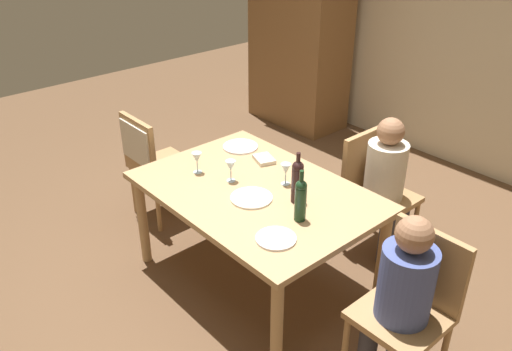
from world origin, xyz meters
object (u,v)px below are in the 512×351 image
dining_table (256,200)px  dinner_plate_host (240,147)px  chair_far_right (373,185)px  wine_glass_near_right (197,158)px  chair_left_end (148,155)px  dinner_plate_guest_right (251,198)px  person_man_bearded (388,179)px  wine_glass_near_left (231,167)px  dinner_plate_guest_left (276,238)px  person_woman_host (401,294)px  wine_bottle_dark_red (297,180)px  chair_right_end (411,299)px  wine_glass_centre (286,170)px  armoire_cabinet (300,27)px  wine_bottle_tall_green (301,199)px

dining_table → dinner_plate_host: 0.64m
chair_far_right → wine_glass_near_right: 1.31m
chair_left_end → dinner_plate_guest_right: chair_left_end is taller
chair_left_end → person_man_bearded: person_man_bearded is taller
wine_glass_near_left → dinner_plate_guest_left: 0.73m
person_woman_host → chair_far_right: bearing=-46.6°
wine_bottle_dark_red → dinner_plate_guest_left: wine_bottle_dark_red is taller
person_man_bearded → wine_glass_near_left: person_man_bearded is taller
wine_bottle_dark_red → dining_table: bearing=-162.0°
person_man_bearded → dinner_plate_host: bearing=-56.9°
wine_glass_near_left → chair_left_end: bearing=-175.8°
person_woman_host → dinner_plate_host: size_ratio=4.13×
chair_left_end → dinner_plate_guest_left: 1.66m
dinner_plate_guest_right → chair_right_end: bearing=9.9°
person_man_bearded → dinner_plate_guest_left: person_man_bearded is taller
chair_far_right → wine_glass_near_right: size_ratio=6.17×
person_man_bearded → wine_glass_centre: bearing=-22.1°
dining_table → dinner_plate_guest_left: dinner_plate_guest_left is taller
chair_far_right → person_man_bearded: size_ratio=0.84×
dinner_plate_guest_left → chair_right_end: bearing=29.2°
chair_right_end → dinner_plate_host: 1.73m
wine_glass_near_right → armoire_cabinet: bearing=120.5°
armoire_cabinet → wine_glass_near_left: armoire_cabinet is taller
person_woman_host → dinner_plate_host: 1.74m
wine_bottle_tall_green → wine_bottle_dark_red: bearing=140.0°
wine_bottle_dark_red → wine_glass_centre: bearing=154.0°
wine_glass_centre → dinner_plate_host: 0.64m
person_woman_host → wine_glass_near_right: 1.61m
person_woman_host → wine_glass_centre: 1.12m
chair_right_end → wine_glass_near_right: bearing=8.5°
armoire_cabinet → dinner_plate_guest_left: bearing=-47.4°
chair_right_end → dinner_plate_guest_right: size_ratio=3.46×
wine_glass_near_left → dinner_plate_host: size_ratio=0.57×
chair_far_right → person_man_bearded: person_man_bearded is taller
wine_glass_near_left → chair_far_right: bearing=65.0°
wine_glass_centre → dinner_plate_guest_right: bearing=-91.0°
dinner_plate_guest_right → armoire_cabinet: bearing=129.1°
wine_glass_centre → wine_glass_near_right: 0.61m
wine_glass_near_right → person_man_bearded: bearing=52.9°
person_woman_host → wine_glass_near_right: person_woman_host is taller
wine_glass_near_right → dinner_plate_guest_left: size_ratio=0.65×
chair_right_end → wine_glass_near_left: bearing=5.9°
wine_bottle_dark_red → wine_bottle_tall_green: bearing=-40.0°
person_man_bearded → wine_glass_near_right: size_ratio=7.31×
chair_right_end → wine_glass_near_left: size_ratio=6.17×
person_woman_host → wine_glass_near_left: (-1.35, -0.03, 0.21)m
dining_table → chair_right_end: size_ratio=1.68×
person_woman_host → wine_glass_near_left: 1.36m
armoire_cabinet → dining_table: armoire_cabinet is taller
chair_right_end → wine_glass_centre: 1.12m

